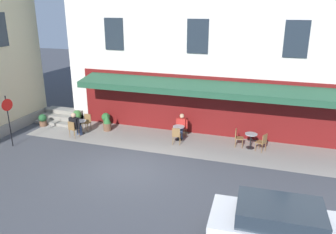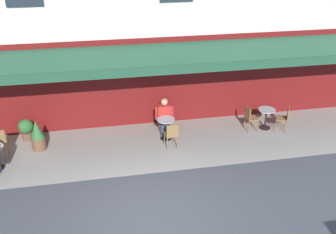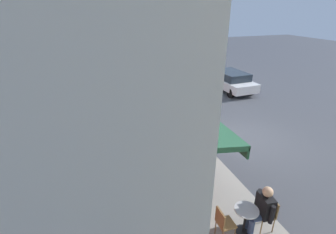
# 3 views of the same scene
# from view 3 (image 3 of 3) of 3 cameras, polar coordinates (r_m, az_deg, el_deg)

# --- Properties ---
(ground_plane) EXTENTS (70.00, 70.00, 0.00)m
(ground_plane) POSITION_cam_3_polar(r_m,az_deg,el_deg) (11.37, 16.87, -4.74)
(ground_plane) COLOR #42444C
(sidewalk_cafe_terrace) EXTENTS (20.50, 3.20, 0.01)m
(sidewalk_cafe_terrace) POSITION_cam_3_polar(r_m,az_deg,el_deg) (12.68, -4.45, -0.60)
(sidewalk_cafe_terrace) COLOR gray
(sidewalk_cafe_terrace) RESTS_ON ground_plane
(cafe_table_near_entrance) EXTENTS (0.60, 0.60, 0.75)m
(cafe_table_near_entrance) POSITION_cam_3_polar(r_m,az_deg,el_deg) (6.92, 17.48, -21.25)
(cafe_table_near_entrance) COLOR black
(cafe_table_near_entrance) RESTS_ON ground_plane
(cafe_chair_wicker_corner_left) EXTENTS (0.45, 0.45, 0.91)m
(cafe_chair_wicker_corner_left) POSITION_cam_3_polar(r_m,az_deg,el_deg) (7.16, 22.26, -19.60)
(cafe_chair_wicker_corner_left) COLOR olive
(cafe_chair_wicker_corner_left) RESTS_ON ground_plane
(cafe_chair_wicker_kerbside) EXTENTS (0.41, 0.41, 0.91)m
(cafe_chair_wicker_kerbside) POSITION_cam_3_polar(r_m,az_deg,el_deg) (6.60, 12.67, -22.60)
(cafe_chair_wicker_kerbside) COLOR olive
(cafe_chair_wicker_kerbside) RESTS_ON ground_plane
(cafe_table_mid_terrace) EXTENTS (0.60, 0.60, 0.75)m
(cafe_table_mid_terrace) POSITION_cam_3_polar(r_m,az_deg,el_deg) (10.51, -3.13, -3.08)
(cafe_table_mid_terrace) COLOR black
(cafe_table_mid_terrace) RESTS_ON ground_plane
(cafe_chair_wicker_back_row) EXTENTS (0.44, 0.44, 0.91)m
(cafe_chair_wicker_back_row) POSITION_cam_3_polar(r_m,az_deg,el_deg) (10.72, -0.01, -2.15)
(cafe_chair_wicker_back_row) COLOR olive
(cafe_chair_wicker_back_row) RESTS_ON ground_plane
(cafe_chair_wicker_by_window) EXTENTS (0.43, 0.43, 0.91)m
(cafe_chair_wicker_by_window) POSITION_cam_3_polar(r_m,az_deg,el_deg) (10.39, -6.54, -3.21)
(cafe_chair_wicker_by_window) COLOR olive
(cafe_chair_wicker_by_window) RESTS_ON ground_plane
(cafe_table_streetside) EXTENTS (0.60, 0.60, 0.75)m
(cafe_table_streetside) POSITION_cam_3_polar(r_m,az_deg,el_deg) (13.75, -7.75, 3.48)
(cafe_table_streetside) COLOR black
(cafe_table_streetside) RESTS_ON ground_plane
(cafe_chair_wicker_corner_right) EXTENTS (0.53, 0.53, 0.91)m
(cafe_chair_wicker_corner_right) POSITION_cam_3_polar(r_m,az_deg,el_deg) (14.31, -7.15, 4.58)
(cafe_chair_wicker_corner_right) COLOR olive
(cafe_chair_wicker_corner_right) RESTS_ON ground_plane
(cafe_chair_wicker_under_awning) EXTENTS (0.42, 0.42, 0.91)m
(cafe_chair_wicker_under_awning) POSITION_cam_3_polar(r_m,az_deg,el_deg) (13.16, -7.03, 2.82)
(cafe_chair_wicker_under_awning) COLOR olive
(cafe_chair_wicker_under_awning) RESTS_ON ground_plane
(seated_patron_in_black) EXTENTS (0.69, 0.60, 1.34)m
(seated_patron_in_black) POSITION_cam_3_polar(r_m,az_deg,el_deg) (6.95, 20.90, -19.07)
(seated_patron_in_black) COLOR navy
(seated_patron_in_black) RESTS_ON ground_plane
(seated_companion_in_red) EXTENTS (0.65, 0.55, 1.29)m
(seated_companion_in_red) POSITION_cam_3_polar(r_m,az_deg,el_deg) (10.35, -5.41, -2.36)
(seated_companion_in_red) COLOR navy
(seated_companion_in_red) RESTS_ON ground_plane
(potted_plant_by_steps) EXTENTS (0.44, 0.44, 1.04)m
(potted_plant_by_steps) POSITION_cam_3_polar(r_m,az_deg,el_deg) (7.21, 5.95, -17.60)
(potted_plant_by_steps) COLOR brown
(potted_plant_by_steps) RESTS_ON ground_plane
(potted_plant_entrance_left) EXTENTS (0.50, 0.50, 0.75)m
(potted_plant_entrance_left) POSITION_cam_3_polar(r_m,az_deg,el_deg) (6.75, 1.59, -22.18)
(potted_plant_entrance_left) COLOR brown
(potted_plant_entrance_left) RESTS_ON ground_plane
(parked_car_white) EXTENTS (4.38, 2.00, 1.33)m
(parked_car_white) POSITION_cam_3_polar(r_m,az_deg,el_deg) (17.57, 13.99, 8.31)
(parked_car_white) COLOR silver
(parked_car_white) RESTS_ON ground_plane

